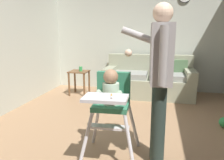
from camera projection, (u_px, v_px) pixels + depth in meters
ground at (114, 150)px, 2.66m from camera, size 5.60×7.27×0.10m
wall_far at (139, 34)px, 5.12m from camera, size 4.80×0.06×2.63m
couch at (149, 80)px, 4.77m from camera, size 1.86×0.86×0.86m
high_chair at (111, 97)px, 2.28m from camera, size 0.63×0.74×0.98m
adult_standing at (159, 76)px, 2.17m from camera, size 0.53×0.50×1.60m
toy_ball at (224, 122)px, 3.17m from camera, size 0.15×0.15×0.15m
side_table at (79, 77)px, 4.83m from camera, size 0.40×0.40×0.52m
sippy_cup at (81, 69)px, 4.78m from camera, size 0.07×0.07×0.10m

